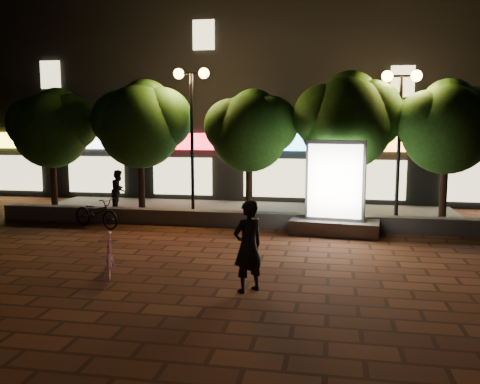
% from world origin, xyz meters
% --- Properties ---
extents(ground, '(80.00, 80.00, 0.00)m').
position_xyz_m(ground, '(0.00, 0.00, 0.00)').
color(ground, brown).
rests_on(ground, ground).
extents(retaining_wall, '(16.00, 0.45, 0.50)m').
position_xyz_m(retaining_wall, '(0.00, 4.00, 0.25)').
color(retaining_wall, slate).
rests_on(retaining_wall, ground).
extents(sidewalk, '(16.00, 5.00, 0.08)m').
position_xyz_m(sidewalk, '(0.00, 6.50, 0.04)').
color(sidewalk, slate).
rests_on(sidewalk, ground).
extents(building_block, '(28.00, 8.12, 11.30)m').
position_xyz_m(building_block, '(-0.01, 12.99, 5.00)').
color(building_block, black).
rests_on(building_block, ground).
extents(tree_far_left, '(3.36, 2.80, 4.63)m').
position_xyz_m(tree_far_left, '(-6.95, 5.46, 3.29)').
color(tree_far_left, black).
rests_on(tree_far_left, sidewalk).
extents(tree_left, '(3.60, 3.00, 4.89)m').
position_xyz_m(tree_left, '(-3.45, 5.46, 3.44)').
color(tree_left, black).
rests_on(tree_left, sidewalk).
extents(tree_mid, '(3.24, 2.70, 4.50)m').
position_xyz_m(tree_mid, '(0.55, 5.46, 3.22)').
color(tree_mid, black).
rests_on(tree_mid, sidewalk).
extents(tree_right, '(3.72, 3.10, 5.07)m').
position_xyz_m(tree_right, '(3.86, 5.46, 3.57)').
color(tree_right, black).
rests_on(tree_right, sidewalk).
extents(tree_far_right, '(3.48, 2.90, 4.76)m').
position_xyz_m(tree_far_right, '(7.05, 5.46, 3.37)').
color(tree_far_right, black).
rests_on(tree_far_right, sidewalk).
extents(street_lamp_left, '(1.26, 0.36, 5.18)m').
position_xyz_m(street_lamp_left, '(-1.50, 5.20, 4.03)').
color(street_lamp_left, black).
rests_on(street_lamp_left, sidewalk).
extents(street_lamp_right, '(1.26, 0.36, 4.98)m').
position_xyz_m(street_lamp_right, '(5.50, 5.20, 3.89)').
color(street_lamp_right, black).
rests_on(street_lamp_right, sidewalk).
extents(ad_kiosk, '(2.78, 1.63, 2.87)m').
position_xyz_m(ad_kiosk, '(3.49, 3.50, 1.16)').
color(ad_kiosk, slate).
rests_on(ad_kiosk, ground).
extents(scooter_pink, '(0.99, 1.59, 0.92)m').
position_xyz_m(scooter_pink, '(-1.50, -1.73, 0.46)').
color(scooter_pink, pink).
rests_on(scooter_pink, ground).
extents(rider, '(0.80, 0.80, 1.87)m').
position_xyz_m(rider, '(1.74, -2.32, 0.94)').
color(rider, black).
rests_on(rider, ground).
extents(scooter_parked, '(2.01, 1.29, 1.00)m').
position_xyz_m(scooter_parked, '(-4.13, 3.00, 0.50)').
color(scooter_parked, black).
rests_on(scooter_parked, ground).
extents(pedestrian, '(0.66, 0.80, 1.53)m').
position_xyz_m(pedestrian, '(-4.66, 6.02, 0.85)').
color(pedestrian, black).
rests_on(pedestrian, sidewalk).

